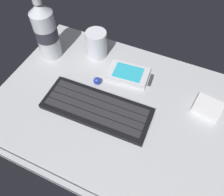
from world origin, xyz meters
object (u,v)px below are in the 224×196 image
handheld_device (130,75)px  charger_block (208,107)px  keyboard (97,108)px  water_bottle (46,31)px  trackball_mouse (97,81)px  juice_cup (97,45)px

handheld_device → charger_block: bearing=-6.4°
charger_block → keyboard: bearing=-155.4°
handheld_device → water_bottle: 27.80cm
handheld_device → trackball_mouse: 10.06cm
juice_cup → charger_block: juice_cup is taller
keyboard → juice_cup: bearing=116.4°
keyboard → juice_cup: 21.60cm
keyboard → handheld_device: size_ratio=2.21×
keyboard → juice_cup: size_ratio=3.45×
keyboard → trackball_mouse: (-4.03, 8.30, 0.29)cm
charger_block → trackball_mouse: (-30.74, -3.92, -0.10)cm
keyboard → handheld_device: (3.63, 14.81, -0.08)cm
keyboard → juice_cup: juice_cup is taller
keyboard → handheld_device: 15.25cm
keyboard → trackball_mouse: size_ratio=13.31×
water_bottle → charger_block: water_bottle is taller
water_bottle → charger_block: 50.19cm
handheld_device → juice_cup: size_ratio=1.56×
keyboard → trackball_mouse: trackball_mouse is taller
water_bottle → trackball_mouse: 21.03cm
juice_cup → water_bottle: water_bottle is taller
keyboard → charger_block: charger_block is taller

